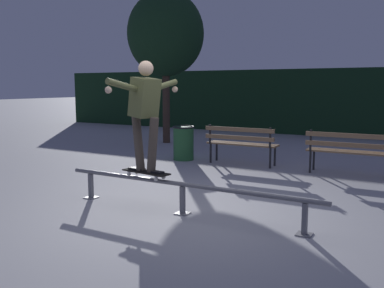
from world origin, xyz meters
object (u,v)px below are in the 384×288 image
(skateboarder, at_px, (145,107))
(park_bench_left_center, at_px, (348,148))
(skateboard, at_px, (146,172))
(tree_far_left, at_px, (166,34))
(trash_can, at_px, (184,143))
(grind_rail, at_px, (182,189))
(park_bench_leftmost, at_px, (241,141))

(skateboarder, xyz_separation_m, park_bench_left_center, (2.14, 3.72, -0.92))
(skateboard, height_order, tree_far_left, tree_far_left)
(trash_can, bearing_deg, grind_rail, -59.45)
(grind_rail, height_order, skateboard, skateboard)
(grind_rail, xyz_separation_m, skateboarder, (-0.61, -0.00, 1.11))
(skateboard, bearing_deg, park_bench_left_center, 59.99)
(trash_can, bearing_deg, tree_far_left, 130.59)
(skateboard, bearing_deg, grind_rail, 0.00)
(skateboarder, xyz_separation_m, park_bench_leftmost, (-0.11, 3.72, -0.92))
(skateboarder, distance_m, tree_far_left, 7.20)
(skateboard, height_order, park_bench_left_center, park_bench_left_center)
(tree_far_left, xyz_separation_m, trash_can, (2.01, -2.34, -2.86))
(park_bench_left_center, bearing_deg, tree_far_left, 158.27)
(park_bench_leftmost, distance_m, tree_far_left, 4.95)
(grind_rail, bearing_deg, park_bench_leftmost, 100.95)
(trash_can, bearing_deg, skateboard, -67.06)
(park_bench_left_center, bearing_deg, skateboard, -120.01)
(grind_rail, relative_size, trash_can, 4.92)
(tree_far_left, height_order, trash_can, tree_far_left)
(grind_rail, distance_m, park_bench_leftmost, 3.79)
(park_bench_leftmost, xyz_separation_m, tree_far_left, (-3.44, 2.27, 2.73))
(park_bench_leftmost, bearing_deg, park_bench_left_center, 0.00)
(grind_rail, xyz_separation_m, park_bench_left_center, (1.54, 3.72, 0.19))
(skateboard, xyz_separation_m, park_bench_leftmost, (-0.11, 3.72, 0.02))
(skateboarder, relative_size, park_bench_left_center, 0.97)
(park_bench_left_center, bearing_deg, park_bench_leftmost, 180.00)
(skateboarder, relative_size, park_bench_leftmost, 0.97)
(tree_far_left, bearing_deg, park_bench_leftmost, -33.42)
(park_bench_left_center, bearing_deg, grind_rail, -112.47)
(park_bench_leftmost, bearing_deg, grind_rail, -79.05)
(skateboarder, bearing_deg, tree_far_left, 120.68)
(skateboard, relative_size, park_bench_left_center, 0.50)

